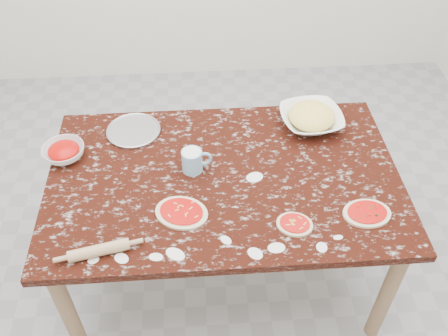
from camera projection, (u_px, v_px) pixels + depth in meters
ground at (224, 269)px, 2.73m from camera, size 4.00×4.00×0.00m
worktable at (224, 188)px, 2.27m from camera, size 1.60×1.00×0.75m
pizza_tray at (134, 131)px, 2.42m from camera, size 0.27×0.27×0.01m
sauce_bowl at (64, 152)px, 2.27m from camera, size 0.24×0.24×0.06m
cheese_bowl at (311, 119)px, 2.44m from camera, size 0.34×0.34×0.08m
flour_mug at (193, 160)px, 2.20m from camera, size 0.14×0.09×0.11m
pizza_left at (181, 213)px, 2.04m from camera, size 0.28×0.25×0.02m
pizza_mid at (295, 224)px, 2.00m from camera, size 0.18×0.16×0.02m
pizza_right at (367, 213)px, 2.04m from camera, size 0.22×0.17×0.02m
rolling_pin at (99, 250)px, 1.88m from camera, size 0.24×0.10×0.05m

